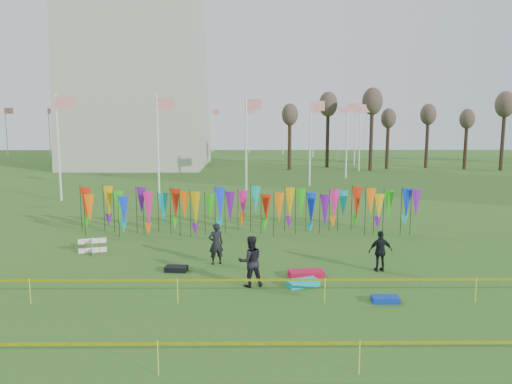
{
  "coord_description": "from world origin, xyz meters",
  "views": [
    {
      "loc": [
        0.44,
        -17.45,
        6.25
      ],
      "look_at": [
        0.65,
        6.0,
        2.74
      ],
      "focal_mm": 35.0,
      "sensor_mm": 36.0,
      "label": 1
    }
  ],
  "objects_px": {
    "kite_bag_turquoise": "(303,283)",
    "kite_bag_black": "(176,269)",
    "box_kite": "(92,246)",
    "kite_bag_red": "(306,274)",
    "person_right": "(381,251)",
    "person_left": "(216,244)",
    "person_mid": "(251,261)",
    "kite_bag_blue": "(385,299)"
  },
  "relations": [
    {
      "from": "person_left",
      "to": "kite_bag_red",
      "type": "relative_size",
      "value": 1.32
    },
    {
      "from": "person_left",
      "to": "kite_bag_blue",
      "type": "relative_size",
      "value": 1.95
    },
    {
      "from": "person_right",
      "to": "kite_bag_blue",
      "type": "height_order",
      "value": "person_right"
    },
    {
      "from": "person_mid",
      "to": "kite_bag_blue",
      "type": "relative_size",
      "value": 2.07
    },
    {
      "from": "box_kite",
      "to": "person_left",
      "type": "xyz_separation_m",
      "value": [
        5.88,
        -1.81,
        0.55
      ]
    },
    {
      "from": "person_mid",
      "to": "kite_bag_black",
      "type": "relative_size",
      "value": 2.12
    },
    {
      "from": "person_left",
      "to": "kite_bag_turquoise",
      "type": "xyz_separation_m",
      "value": [
        3.44,
        -2.88,
        -0.78
      ]
    },
    {
      "from": "person_mid",
      "to": "kite_bag_black",
      "type": "distance_m",
      "value": 3.67
    },
    {
      "from": "kite_bag_turquoise",
      "to": "kite_bag_red",
      "type": "height_order",
      "value": "kite_bag_red"
    },
    {
      "from": "kite_bag_red",
      "to": "kite_bag_black",
      "type": "xyz_separation_m",
      "value": [
        -5.26,
        0.78,
        -0.02
      ]
    },
    {
      "from": "kite_bag_blue",
      "to": "kite_bag_black",
      "type": "bearing_deg",
      "value": 155.27
    },
    {
      "from": "kite_bag_blue",
      "to": "kite_bag_black",
      "type": "height_order",
      "value": "kite_bag_black"
    },
    {
      "from": "kite_bag_red",
      "to": "kite_bag_black",
      "type": "height_order",
      "value": "kite_bag_red"
    },
    {
      "from": "person_mid",
      "to": "person_left",
      "type": "bearing_deg",
      "value": -75.87
    },
    {
      "from": "kite_bag_black",
      "to": "person_right",
      "type": "bearing_deg",
      "value": -0.4
    },
    {
      "from": "person_mid",
      "to": "kite_bag_red",
      "type": "height_order",
      "value": "person_mid"
    },
    {
      "from": "person_right",
      "to": "kite_bag_black",
      "type": "bearing_deg",
      "value": -5.95
    },
    {
      "from": "person_right",
      "to": "kite_bag_black",
      "type": "xyz_separation_m",
      "value": [
        -8.37,
        0.06,
        -0.74
      ]
    },
    {
      "from": "kite_bag_blue",
      "to": "kite_bag_black",
      "type": "relative_size",
      "value": 1.02
    },
    {
      "from": "person_left",
      "to": "box_kite",
      "type": "bearing_deg",
      "value": -38.23
    },
    {
      "from": "box_kite",
      "to": "kite_bag_black",
      "type": "relative_size",
      "value": 0.78
    },
    {
      "from": "person_left",
      "to": "person_mid",
      "type": "distance_m",
      "value": 3.21
    },
    {
      "from": "box_kite",
      "to": "kite_bag_red",
      "type": "xyz_separation_m",
      "value": [
        9.57,
        -3.6,
        -0.23
      ]
    },
    {
      "from": "person_mid",
      "to": "person_right",
      "type": "height_order",
      "value": "person_mid"
    },
    {
      "from": "person_mid",
      "to": "person_right",
      "type": "relative_size",
      "value": 1.14
    },
    {
      "from": "kite_bag_turquoise",
      "to": "kite_bag_blue",
      "type": "bearing_deg",
      "value": -31.95
    },
    {
      "from": "box_kite",
      "to": "person_mid",
      "type": "relative_size",
      "value": 0.37
    },
    {
      "from": "box_kite",
      "to": "kite_bag_red",
      "type": "distance_m",
      "value": 10.23
    },
    {
      "from": "person_right",
      "to": "kite_bag_blue",
      "type": "relative_size",
      "value": 1.82
    },
    {
      "from": "kite_bag_turquoise",
      "to": "kite_bag_blue",
      "type": "height_order",
      "value": "kite_bag_turquoise"
    },
    {
      "from": "person_right",
      "to": "kite_bag_red",
      "type": "height_order",
      "value": "person_right"
    },
    {
      "from": "person_right",
      "to": "kite_bag_red",
      "type": "relative_size",
      "value": 1.23
    },
    {
      "from": "box_kite",
      "to": "kite_bag_red",
      "type": "bearing_deg",
      "value": -20.63
    },
    {
      "from": "kite_bag_turquoise",
      "to": "kite_bag_black",
      "type": "relative_size",
      "value": 1.31
    },
    {
      "from": "box_kite",
      "to": "kite_bag_blue",
      "type": "relative_size",
      "value": 0.76
    },
    {
      "from": "box_kite",
      "to": "person_right",
      "type": "height_order",
      "value": "person_right"
    },
    {
      "from": "kite_bag_turquoise",
      "to": "person_right",
      "type": "bearing_deg",
      "value": 28.35
    },
    {
      "from": "person_left",
      "to": "person_right",
      "type": "xyz_separation_m",
      "value": [
        6.8,
        -1.07,
        -0.06
      ]
    },
    {
      "from": "person_right",
      "to": "kite_bag_black",
      "type": "relative_size",
      "value": 1.87
    },
    {
      "from": "person_left",
      "to": "person_mid",
      "type": "xyz_separation_m",
      "value": [
        1.49,
        -2.84,
        0.06
      ]
    },
    {
      "from": "person_mid",
      "to": "box_kite",
      "type": "bearing_deg",
      "value": -45.76
    },
    {
      "from": "person_right",
      "to": "person_left",
      "type": "bearing_deg",
      "value": -14.48
    }
  ]
}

